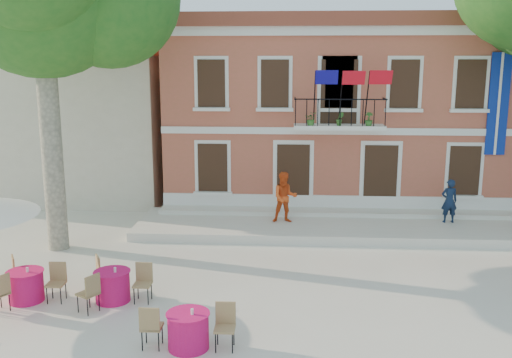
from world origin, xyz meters
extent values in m
plane|color=beige|center=(0.00, 0.00, 0.00)|extent=(90.00, 90.00, 0.00)
cube|color=#B95742|center=(2.00, 10.00, 3.50)|extent=(13.00, 8.00, 7.00)
cube|color=brown|center=(2.00, 10.00, 7.25)|extent=(13.50, 8.50, 0.50)
cube|color=silver|center=(2.00, 6.05, 6.85)|extent=(13.30, 0.35, 0.35)
cube|color=silver|center=(2.00, 5.55, 3.50)|extent=(3.20, 0.90, 0.15)
cube|color=black|center=(2.00, 5.15, 4.50)|extent=(3.20, 0.04, 0.04)
cube|color=navy|center=(7.60, 5.94, 4.30)|extent=(0.70, 0.05, 3.60)
cube|color=#100B83|center=(1.10, 4.80, 5.25)|extent=(0.76, 0.27, 0.47)
cube|color=red|center=(2.00, 4.80, 5.25)|extent=(0.76, 0.29, 0.47)
cube|color=red|center=(2.90, 4.80, 5.25)|extent=(0.76, 0.27, 0.47)
imported|color=#26591E|center=(1.00, 5.25, 3.82)|extent=(0.43, 0.37, 0.48)
imported|color=#26591E|center=(2.00, 5.25, 3.82)|extent=(0.26, 0.21, 0.48)
imported|color=#26591E|center=(3.00, 5.25, 3.82)|extent=(0.27, 0.27, 0.48)
cube|color=beige|center=(-9.50, 11.00, 3.00)|extent=(9.00, 9.00, 6.00)
cube|color=brown|center=(-9.50, 11.00, 6.20)|extent=(9.40, 9.40, 0.40)
cube|color=silver|center=(2.00, 4.40, 0.15)|extent=(14.00, 3.40, 0.30)
cylinder|color=#A59E84|center=(-6.96, 1.96, 3.41)|extent=(0.63, 0.63, 6.83)
imported|color=#101E37|center=(5.79, 4.70, 1.06)|extent=(0.58, 0.41, 1.53)
imported|color=#E84F1B|center=(0.12, 4.37, 1.18)|extent=(0.93, 0.76, 1.77)
cylinder|color=#D61463|center=(-4.00, -1.90, 0.38)|extent=(0.84, 0.84, 0.75)
cylinder|color=#D61463|center=(-4.00, -1.90, 0.76)|extent=(0.90, 0.90, 0.02)
cube|color=#AD7C56|center=(-3.25, -1.91, 0.47)|extent=(0.42, 0.42, 0.95)
cube|color=#AD7C56|center=(-4.37, -1.25, 0.47)|extent=(0.57, 0.57, 0.95)
cube|color=#AD7C56|center=(-4.38, -2.55, 0.47)|extent=(0.57, 0.57, 0.95)
cylinder|color=#D61463|center=(-1.73, -4.12, 0.38)|extent=(0.84, 0.84, 0.75)
cylinder|color=#D61463|center=(-1.73, -4.12, 0.76)|extent=(0.90, 0.90, 0.02)
cube|color=#AD7C56|center=(-0.98, -4.11, 0.47)|extent=(0.42, 0.42, 0.95)
cube|color=#AD7C56|center=(-2.48, -4.12, 0.47)|extent=(0.42, 0.42, 0.95)
cylinder|color=#D61463|center=(-6.13, -2.03, 0.38)|extent=(0.84, 0.84, 0.75)
cylinder|color=#D61463|center=(-6.13, -2.03, 0.76)|extent=(0.90, 0.90, 0.02)
cube|color=#AD7C56|center=(-5.38, -2.01, 0.47)|extent=(0.43, 0.43, 0.95)
cube|color=#AD7C56|center=(-6.52, -1.39, 0.47)|extent=(0.58, 0.58, 0.95)
camera|label=1|loc=(0.34, -14.78, 5.78)|focal=40.00mm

